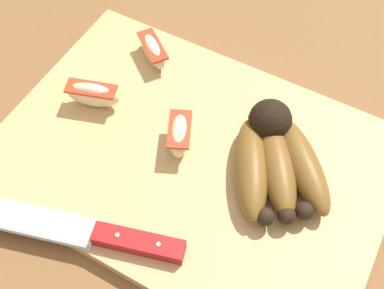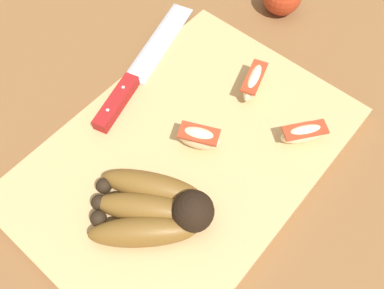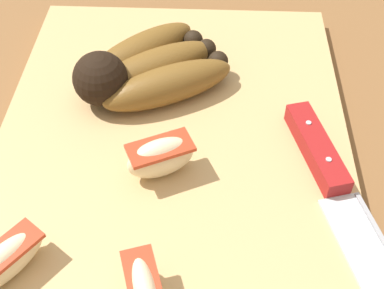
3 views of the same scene
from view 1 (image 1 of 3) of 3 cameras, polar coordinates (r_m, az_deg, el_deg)
name	(u,v)px [view 1 (image 1 of 3)]	position (r m, az deg, el deg)	size (l,w,h in m)	color
ground_plane	(186,171)	(0.58, -0.69, -3.22)	(6.00, 6.00, 0.00)	brown
cutting_board	(194,160)	(0.58, 0.27, -1.84)	(0.47, 0.33, 0.02)	tan
banana_bunch	(276,158)	(0.55, 10.15, -1.66)	(0.16, 0.16, 0.06)	black
chefs_knife	(96,234)	(0.53, -11.61, -10.65)	(0.28, 0.10, 0.02)	silver
apple_wedge_near	(93,95)	(0.61, -12.01, 5.97)	(0.07, 0.04, 0.04)	beige
apple_wedge_middle	(153,50)	(0.65, -4.77, 11.35)	(0.07, 0.06, 0.03)	beige
apple_wedge_far	(180,134)	(0.56, -1.51, 1.24)	(0.05, 0.06, 0.04)	beige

